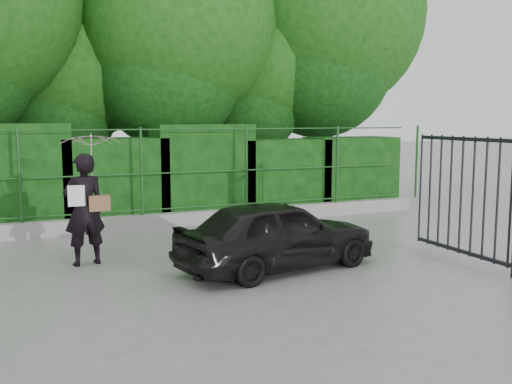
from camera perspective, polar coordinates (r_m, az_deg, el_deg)
name	(u,v)px	position (r m, az deg, el deg)	size (l,w,h in m)	color
ground	(184,293)	(7.66, -7.22, -9.95)	(80.00, 80.00, 0.00)	gray
kerb	(123,224)	(11.90, -13.13, -3.10)	(14.00, 0.25, 0.30)	#9E9E99
fence	(133,172)	(11.80, -12.22, 1.99)	(14.13, 0.06, 1.80)	#1A481A
hedge	(108,179)	(12.74, -14.63, 1.31)	(14.20, 1.20, 2.17)	black
trees	(141,25)	(15.29, -11.43, 16.05)	(17.10, 6.15, 8.08)	black
gate	(497,192)	(9.17, 22.92, -0.01)	(0.22, 2.33, 2.36)	black
woman	(89,179)	(9.19, -16.34, 1.28)	(0.98, 0.97, 2.06)	black
car	(277,234)	(8.63, 2.12, -4.22)	(1.27, 3.16, 1.08)	black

